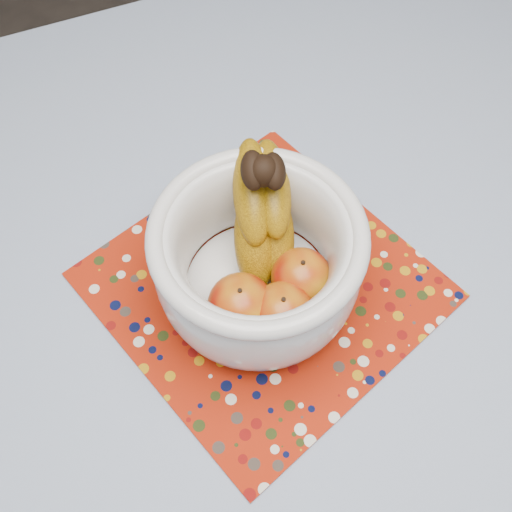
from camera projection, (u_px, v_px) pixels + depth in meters
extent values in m
plane|color=#2D2826|center=(257.00, 466.00, 1.38)|extent=(4.00, 4.00, 0.00)
cube|color=brown|center=(257.00, 346.00, 0.75)|extent=(1.20, 1.20, 0.04)
cylinder|color=brown|center=(374.00, 132.00, 1.42)|extent=(0.06, 0.06, 0.71)
cube|color=slate|center=(257.00, 339.00, 0.73)|extent=(1.32, 1.32, 0.01)
cube|color=#991C08|center=(264.00, 285.00, 0.76)|extent=(0.46, 0.46, 0.00)
cylinder|color=silver|center=(258.00, 291.00, 0.74)|extent=(0.12, 0.12, 0.01)
cylinder|color=silver|center=(258.00, 286.00, 0.73)|extent=(0.18, 0.18, 0.01)
torus|color=silver|center=(258.00, 236.00, 0.63)|extent=(0.24, 0.24, 0.02)
ellipsoid|color=maroon|center=(241.00, 305.00, 0.67)|extent=(0.08, 0.08, 0.07)
ellipsoid|color=maroon|center=(301.00, 277.00, 0.70)|extent=(0.07, 0.07, 0.06)
ellipsoid|color=maroon|center=(282.00, 313.00, 0.67)|extent=(0.07, 0.07, 0.07)
sphere|color=black|center=(263.00, 171.00, 0.64)|extent=(0.04, 0.04, 0.04)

